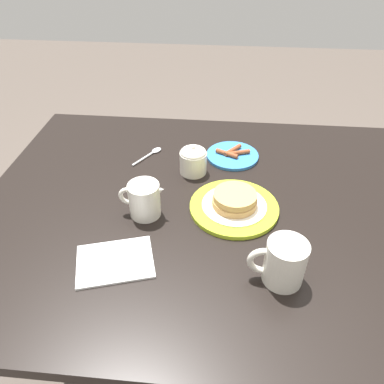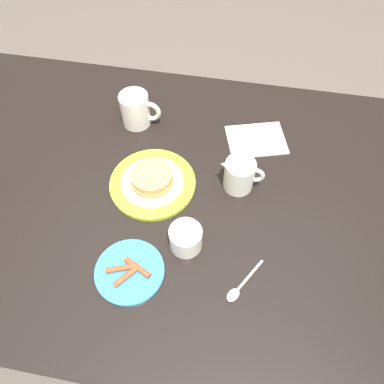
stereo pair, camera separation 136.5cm
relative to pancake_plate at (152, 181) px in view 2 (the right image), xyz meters
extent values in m
plane|color=#51473F|center=(0.00, -0.02, -0.77)|extent=(8.00, 8.00, 0.00)
cube|color=black|center=(0.00, -0.02, -0.03)|extent=(1.39, 0.98, 0.03)
cube|color=black|center=(-0.64, 0.41, -0.41)|extent=(0.07, 0.07, 0.72)
cube|color=black|center=(0.64, 0.41, -0.41)|extent=(0.07, 0.07, 0.72)
cylinder|color=#AAC628|center=(0.00, 0.00, -0.01)|extent=(0.24, 0.24, 0.01)
cylinder|color=white|center=(0.00, 0.00, 0.00)|extent=(0.17, 0.17, 0.00)
cylinder|color=tan|center=(0.00, 0.00, 0.01)|extent=(0.12, 0.12, 0.02)
cylinder|color=tan|center=(0.00, 0.00, 0.03)|extent=(0.11, 0.11, 0.02)
cylinder|color=#337AC6|center=(0.01, -0.26, -0.01)|extent=(0.17, 0.17, 0.01)
cylinder|color=brown|center=(-0.01, -0.26, 0.00)|extent=(0.08, 0.04, 0.01)
cylinder|color=brown|center=(0.03, -0.25, 0.00)|extent=(0.07, 0.05, 0.01)
cylinder|color=brown|center=(0.01, -0.27, 0.00)|extent=(0.06, 0.07, 0.01)
cylinder|color=silver|center=(-0.10, 0.23, 0.03)|extent=(0.09, 0.09, 0.10)
torus|color=silver|center=(-0.06, 0.23, 0.03)|extent=(0.07, 0.01, 0.07)
cylinder|color=#472819|center=(-0.10, 0.23, 0.08)|extent=(0.08, 0.08, 0.00)
cylinder|color=silver|center=(0.23, 0.04, 0.03)|extent=(0.08, 0.08, 0.09)
cone|color=silver|center=(0.20, 0.04, 0.06)|extent=(0.04, 0.04, 0.04)
torus|color=silver|center=(0.27, 0.04, 0.04)|extent=(0.05, 0.01, 0.05)
cylinder|color=silver|center=(0.13, -0.16, 0.02)|extent=(0.08, 0.08, 0.07)
ellipsoid|color=silver|center=(0.13, -0.16, 0.05)|extent=(0.08, 0.08, 0.03)
sphere|color=silver|center=(0.13, -0.16, 0.07)|extent=(0.01, 0.01, 0.01)
cube|color=white|center=(0.27, 0.21, -0.01)|extent=(0.20, 0.17, 0.01)
cylinder|color=silver|center=(0.29, -0.22, -0.01)|extent=(0.06, 0.08, 0.01)
ellipsoid|color=silver|center=(0.26, -0.27, -0.01)|extent=(0.04, 0.04, 0.01)
camera|label=1|loc=(0.04, 0.77, 0.63)|focal=35.00mm
camera|label=2|loc=(0.22, -0.57, 0.83)|focal=35.00mm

